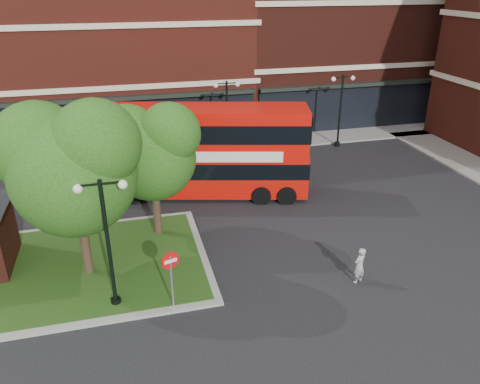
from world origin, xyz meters
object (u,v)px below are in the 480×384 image
object	(u,v)px
woman	(359,265)
car_silver	(183,151)
bus	(202,146)
car_white	(252,144)

from	to	relation	value
woman	car_silver	size ratio (longest dim) A/B	0.41
bus	woman	distance (m)	10.78
bus	car_white	size ratio (longest dim) A/B	2.66
bus	woman	bearing A→B (deg)	-51.15
bus	car_silver	distance (m)	5.95
woman	car_white	bearing A→B (deg)	-113.89
bus	car_white	world-z (taller)	bus
car_silver	car_white	world-z (taller)	car_white
woman	car_silver	xyz separation A→B (m)	(-4.67, 15.18, -0.13)
bus	car_white	bearing A→B (deg)	66.61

